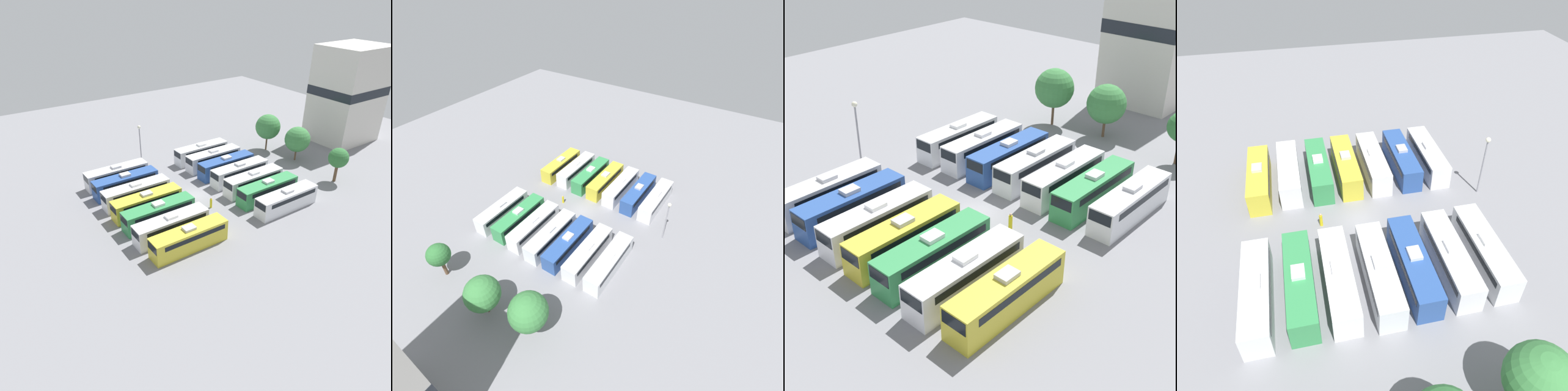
{
  "view_description": "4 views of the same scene",
  "coord_description": "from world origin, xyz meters",
  "views": [
    {
      "loc": [
        44.2,
        -30.08,
        30.83
      ],
      "look_at": [
        1.97,
        -1.46,
        1.39
      ],
      "focal_mm": 35.0,
      "sensor_mm": 36.0,
      "label": 1
    },
    {
      "loc": [
        -24.0,
        34.62,
        38.49
      ],
      "look_at": [
        -0.62,
        -1.34,
        3.19
      ],
      "focal_mm": 28.0,
      "sensor_mm": 36.0,
      "label": 2
    },
    {
      "loc": [
        30.15,
        -32.11,
        27.07
      ],
      "look_at": [
        0.34,
        0.1,
        1.88
      ],
      "focal_mm": 50.0,
      "sensor_mm": 36.0,
      "label": 3
    },
    {
      "loc": [
        5.51,
        31.27,
        29.71
      ],
      "look_at": [
        -1.76,
        -1.17,
        2.46
      ],
      "focal_mm": 35.0,
      "sensor_mm": 36.0,
      "label": 4
    }
  ],
  "objects": [
    {
      "name": "ground_plane",
      "position": [
        0.0,
        0.0,
        0.0
      ],
      "size": [
        122.66,
        122.66,
        0.0
      ],
      "primitive_type": "plane",
      "color": "gray"
    },
    {
      "name": "bus_0",
      "position": [
        -10.96,
        -8.78,
        1.65
      ],
      "size": [
        2.54,
        10.73,
        3.37
      ],
      "color": "silver",
      "rests_on": "ground_plane"
    },
    {
      "name": "bus_1",
      "position": [
        -7.36,
        -8.8,
        1.65
      ],
      "size": [
        2.54,
        10.73,
        3.37
      ],
      "color": "#284C93",
      "rests_on": "ground_plane"
    },
    {
      "name": "bus_2",
      "position": [
        -3.54,
        -8.82,
        1.65
      ],
      "size": [
        2.54,
        10.73,
        3.37
      ],
      "color": "white",
      "rests_on": "ground_plane"
    },
    {
      "name": "bus_3",
      "position": [
        0.04,
        -8.83,
        1.65
      ],
      "size": [
        2.54,
        10.73,
        3.37
      ],
      "color": "gold",
      "rests_on": "ground_plane"
    },
    {
      "name": "bus_4",
      "position": [
        3.53,
        -8.79,
        1.65
      ],
      "size": [
        2.54,
        10.73,
        3.37
      ],
      "color": "#338C4C",
      "rests_on": "ground_plane"
    },
    {
      "name": "bus_5",
      "position": [
        7.26,
        -8.95,
        1.65
      ],
      "size": [
        2.54,
        10.73,
        3.37
      ],
      "color": "silver",
      "rests_on": "ground_plane"
    },
    {
      "name": "bus_6",
      "position": [
        10.91,
        -8.48,
        1.65
      ],
      "size": [
        2.54,
        10.73,
        3.37
      ],
      "color": "gold",
      "rests_on": "ground_plane"
    },
    {
      "name": "bus_7",
      "position": [
        -10.92,
        8.61,
        1.65
      ],
      "size": [
        2.54,
        10.73,
        3.37
      ],
      "color": "silver",
      "rests_on": "ground_plane"
    },
    {
      "name": "bus_8",
      "position": [
        -7.23,
        8.75,
        1.65
      ],
      "size": [
        2.54,
        10.73,
        3.37
      ],
      "color": "silver",
      "rests_on": "ground_plane"
    },
    {
      "name": "bus_9",
      "position": [
        -3.53,
        8.85,
        1.65
      ],
      "size": [
        2.54,
        10.73,
        3.37
      ],
      "color": "#284C93",
      "rests_on": "ground_plane"
    },
    {
      "name": "bus_10",
      "position": [
        -0.12,
        9.09,
        1.65
      ],
      "size": [
        2.54,
        10.73,
        3.37
      ],
      "color": "silver",
      "rests_on": "ground_plane"
    },
    {
      "name": "bus_11",
      "position": [
        3.67,
        8.89,
        1.65
      ],
      "size": [
        2.54,
        10.73,
        3.37
      ],
      "color": "white",
      "rests_on": "ground_plane"
    },
    {
      "name": "bus_12",
      "position": [
        7.19,
        8.71,
        1.65
      ],
      "size": [
        2.54,
        10.73,
        3.37
      ],
      "color": "#338C4C",
      "rests_on": "ground_plane"
    },
    {
      "name": "bus_13",
      "position": [
        11.02,
        8.97,
        1.65
      ],
      "size": [
        2.54,
        10.73,
        3.37
      ],
      "color": "silver",
      "rests_on": "ground_plane"
    },
    {
      "name": "worker_person",
      "position": [
        4.32,
        -0.2,
        0.8
      ],
      "size": [
        0.36,
        0.36,
        1.73
      ],
      "color": "gold",
      "rests_on": "ground_plane"
    },
    {
      "name": "light_pole",
      "position": [
        -15.29,
        -1.99,
        5.26
      ],
      "size": [
        0.6,
        0.6,
        7.76
      ],
      "color": "gray",
      "rests_on": "ground_plane"
    },
    {
      "name": "tree_0",
      "position": [
        -7.63,
        22.44,
        4.85
      ],
      "size": [
        4.92,
        4.92,
        7.32
      ],
      "color": "brown",
      "rests_on": "ground_plane"
    },
    {
      "name": "tree_1",
      "position": [
        -0.73,
        23.52,
        4.21
      ],
      "size": [
        4.75,
        4.75,
        6.59
      ],
      "color": "brown",
      "rests_on": "ground_plane"
    },
    {
      "name": "tree_2",
      "position": [
        9.24,
        22.64,
        4.31
      ],
      "size": [
        3.38,
        3.38,
        6.06
      ],
      "color": "brown",
      "rests_on": "ground_plane"
    }
  ]
}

